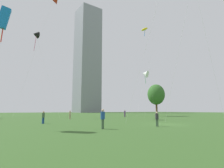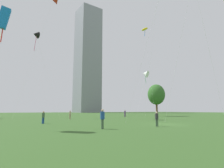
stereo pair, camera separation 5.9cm
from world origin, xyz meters
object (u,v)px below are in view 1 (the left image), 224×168
Objects in this scene: person_standing_2 at (43,116)px; kite_flying_0 at (36,35)px; person_standing_1 at (70,114)px; person_standing_3 at (103,117)px; kite_flying_4 at (145,29)px; kite_flying_6 at (145,74)px; park_tree_2 at (156,95)px; person_standing_4 at (157,118)px; person_standing_0 at (125,113)px; distant_highrise_0 at (87,59)px; kite_flying_5 at (4,18)px.

kite_flying_0 is at bearing 68.33° from person_standing_2.
person_standing_3 is (-3.28, -19.78, 0.07)m from person_standing_1.
kite_flying_4 reaches higher than person_standing_2.
kite_flying_6 is 1.64× the size of park_tree_2.
kite_flying_4 is at bearing 129.52° from person_standing_4.
kite_flying_6 reaches higher than person_standing_2.
kite_flying_0 reaches higher than person_standing_3.
person_standing_2 is (-22.87, -13.92, -0.11)m from person_standing_0.
kite_flying_0 is 1.36× the size of kite_flying_6.
distant_highrise_0 reaches higher than park_tree_2.
person_standing_4 is 0.16× the size of park_tree_2.
distant_highrise_0 is (16.01, 88.43, 29.95)m from kite_flying_6.
person_standing_1 is 21.01m from kite_flying_5.
person_standing_3 is at bearing -138.55° from kite_flying_4.
park_tree_2 is at bearing 24.21° from kite_flying_5.
kite_flying_4 reaches higher than person_standing_1.
distant_highrise_0 reaches higher than kite_flying_5.
park_tree_2 is at bearing 44.99° from person_standing_1.
person_standing_0 is at bearing -175.38° from kite_flying_4.
person_standing_2 is at bearing -132.67° from person_standing_0.
kite_flying_6 is (36.10, 20.31, 13.25)m from person_standing_2.
kite_flying_0 is 0.24× the size of distant_highrise_0.
kite_flying_4 is 14.68m from kite_flying_6.
person_standing_4 is at bearing -102.24° from person_standing_0.
person_standing_1 is 11.97m from person_standing_2.
distant_highrise_0 is at bearing 88.86° from person_standing_0.
kite_flying_5 is 43.80m from park_tree_2.
kite_flying_5 is 1.32× the size of park_tree_2.
kite_flying_6 reaches higher than person_standing_4.
person_standing_1 reaches higher than person_standing_2.
kite_flying_0 is 31.67m from kite_flying_4.
park_tree_2 is 0.11× the size of distant_highrise_0.
person_standing_4 is at bearing -130.47° from kite_flying_4.
kite_flying_0 reaches higher than kite_flying_6.
distant_highrise_0 is (42.47, 119.46, 43.21)m from person_standing_4.
person_standing_0 is at bearing 179.85° from park_tree_2.
kite_flying_4 is 2.20× the size of kite_flying_5.
kite_flying_5 is 0.14× the size of distant_highrise_0.
person_standing_0 is 19.71m from kite_flying_6.
kite_flying_0 is at bearing 179.49° from person_standing_0.
person_standing_0 is 30.73m from person_standing_3.
person_standing_3 is at bearing -84.97° from kite_flying_0.
park_tree_2 reaches higher than person_standing_4.
person_standing_1 is 20.05m from person_standing_3.
kite_flying_6 is (13.23, 6.38, 13.14)m from person_standing_0.
kite_flying_6 reaches higher than person_standing_1.
person_standing_0 is 0.06× the size of kite_flying_4.
person_standing_3 reaches higher than person_standing_2.
person_standing_1 reaches higher than person_standing_4.
person_standing_2 is at bearing 70.69° from person_standing_3.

